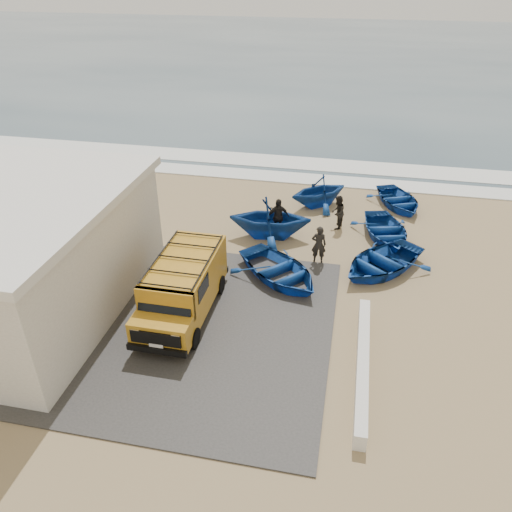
{
  "coord_description": "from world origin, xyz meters",
  "views": [
    {
      "loc": [
        4.1,
        -14.77,
        10.95
      ],
      "look_at": [
        0.83,
        1.11,
        1.2
      ],
      "focal_mm": 35.0,
      "sensor_mm": 36.0,
      "label": 1
    }
  ],
  "objects_px": {
    "van": "(183,285)",
    "fisherman_front": "(319,245)",
    "parapet": "(362,364)",
    "boat_far_left": "(319,191)",
    "fisherman_back": "(278,217)",
    "boat_near_left": "(279,270)",
    "boat_near_right": "(382,261)",
    "boat_far_right": "(398,200)",
    "boat_mid_left": "(270,218)",
    "boat_mid_right": "(386,230)",
    "fisherman_middle": "(338,212)",
    "building": "(2,252)"
  },
  "relations": [
    {
      "from": "boat_near_right",
      "to": "boat_far_left",
      "type": "bearing_deg",
      "value": 158.04
    },
    {
      "from": "boat_near_left",
      "to": "fisherman_middle",
      "type": "bearing_deg",
      "value": 21.07
    },
    {
      "from": "fisherman_middle",
      "to": "parapet",
      "type": "bearing_deg",
      "value": 18.63
    },
    {
      "from": "boat_far_left",
      "to": "fisherman_front",
      "type": "height_order",
      "value": "fisherman_front"
    },
    {
      "from": "van",
      "to": "boat_far_left",
      "type": "relative_size",
      "value": 1.6
    },
    {
      "from": "boat_mid_left",
      "to": "boat_near_left",
      "type": "bearing_deg",
      "value": -170.03
    },
    {
      "from": "van",
      "to": "boat_far_right",
      "type": "height_order",
      "value": "van"
    },
    {
      "from": "boat_mid_left",
      "to": "fisherman_middle",
      "type": "relative_size",
      "value": 2.25
    },
    {
      "from": "boat_mid_right",
      "to": "boat_far_left",
      "type": "relative_size",
      "value": 1.19
    },
    {
      "from": "boat_near_left",
      "to": "fisherman_back",
      "type": "bearing_deg",
      "value": 53.24
    },
    {
      "from": "boat_far_left",
      "to": "fisherman_middle",
      "type": "height_order",
      "value": "boat_far_left"
    },
    {
      "from": "boat_far_left",
      "to": "boat_mid_right",
      "type": "bearing_deg",
      "value": 10.86
    },
    {
      "from": "boat_mid_right",
      "to": "boat_near_right",
      "type": "bearing_deg",
      "value": -109.2
    },
    {
      "from": "fisherman_middle",
      "to": "boat_near_right",
      "type": "bearing_deg",
      "value": 40.97
    },
    {
      "from": "parapet",
      "to": "fisherman_middle",
      "type": "height_order",
      "value": "fisherman_middle"
    },
    {
      "from": "van",
      "to": "boat_far_left",
      "type": "height_order",
      "value": "van"
    },
    {
      "from": "building",
      "to": "van",
      "type": "xyz_separation_m",
      "value": [
        6.23,
        0.74,
        -1.01
      ]
    },
    {
      "from": "fisherman_back",
      "to": "boat_near_left",
      "type": "bearing_deg",
      "value": -106.68
    },
    {
      "from": "parapet",
      "to": "boat_far_left",
      "type": "xyz_separation_m",
      "value": [
        -2.48,
        11.62,
        0.55
      ]
    },
    {
      "from": "boat_near_right",
      "to": "fisherman_back",
      "type": "relative_size",
      "value": 2.31
    },
    {
      "from": "boat_mid_right",
      "to": "boat_near_left",
      "type": "bearing_deg",
      "value": -148.87
    },
    {
      "from": "parapet",
      "to": "boat_far_right",
      "type": "height_order",
      "value": "boat_far_right"
    },
    {
      "from": "building",
      "to": "boat_far_right",
      "type": "relative_size",
      "value": 2.66
    },
    {
      "from": "parapet",
      "to": "boat_far_left",
      "type": "bearing_deg",
      "value": 102.06
    },
    {
      "from": "fisherman_front",
      "to": "building",
      "type": "bearing_deg",
      "value": 21.41
    },
    {
      "from": "boat_far_right",
      "to": "fisherman_front",
      "type": "relative_size",
      "value": 2.12
    },
    {
      "from": "boat_near_right",
      "to": "boat_far_right",
      "type": "distance_m",
      "value": 6.42
    },
    {
      "from": "boat_mid_right",
      "to": "boat_far_left",
      "type": "distance_m",
      "value": 4.37
    },
    {
      "from": "boat_far_right",
      "to": "boat_mid_left",
      "type": "bearing_deg",
      "value": -165.06
    },
    {
      "from": "boat_mid_right",
      "to": "boat_far_right",
      "type": "distance_m",
      "value": 3.61
    },
    {
      "from": "fisherman_back",
      "to": "boat_mid_left",
      "type": "bearing_deg",
      "value": -165.47
    },
    {
      "from": "boat_far_right",
      "to": "boat_near_right",
      "type": "bearing_deg",
      "value": -120.83
    },
    {
      "from": "boat_near_left",
      "to": "boat_mid_left",
      "type": "relative_size",
      "value": 1.11
    },
    {
      "from": "building",
      "to": "boat_near_left",
      "type": "relative_size",
      "value": 2.32
    },
    {
      "from": "building",
      "to": "boat_mid_right",
      "type": "relative_size",
      "value": 2.54
    },
    {
      "from": "building",
      "to": "boat_near_left",
      "type": "xyz_separation_m",
      "value": [
        9.18,
        3.49,
        -1.74
      ]
    },
    {
      "from": "parapet",
      "to": "fisherman_front",
      "type": "relative_size",
      "value": 3.61
    },
    {
      "from": "boat_near_left",
      "to": "fisherman_middle",
      "type": "xyz_separation_m",
      "value": [
        1.93,
        4.84,
        0.39
      ]
    },
    {
      "from": "van",
      "to": "boat_mid_right",
      "type": "distance_m",
      "value": 10.03
    },
    {
      "from": "boat_far_left",
      "to": "boat_far_right",
      "type": "bearing_deg",
      "value": 61.53
    },
    {
      "from": "parapet",
      "to": "fisherman_back",
      "type": "relative_size",
      "value": 3.38
    },
    {
      "from": "parapet",
      "to": "building",
      "type": "bearing_deg",
      "value": 175.42
    },
    {
      "from": "parapet",
      "to": "boat_far_left",
      "type": "height_order",
      "value": "boat_far_left"
    },
    {
      "from": "parapet",
      "to": "fisherman_middle",
      "type": "bearing_deg",
      "value": 98.47
    },
    {
      "from": "building",
      "to": "fisherman_middle",
      "type": "xyz_separation_m",
      "value": [
        11.11,
        8.34,
        -1.36
      ]
    },
    {
      "from": "van",
      "to": "fisherman_front",
      "type": "bearing_deg",
      "value": 45.72
    },
    {
      "from": "fisherman_back",
      "to": "building",
      "type": "bearing_deg",
      "value": -167.15
    },
    {
      "from": "boat_near_left",
      "to": "fisherman_back",
      "type": "height_order",
      "value": "fisherman_back"
    },
    {
      "from": "boat_mid_left",
      "to": "fisherman_back",
      "type": "relative_size",
      "value": 2.05
    },
    {
      "from": "boat_near_right",
      "to": "fisherman_front",
      "type": "height_order",
      "value": "fisherman_front"
    }
  ]
}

